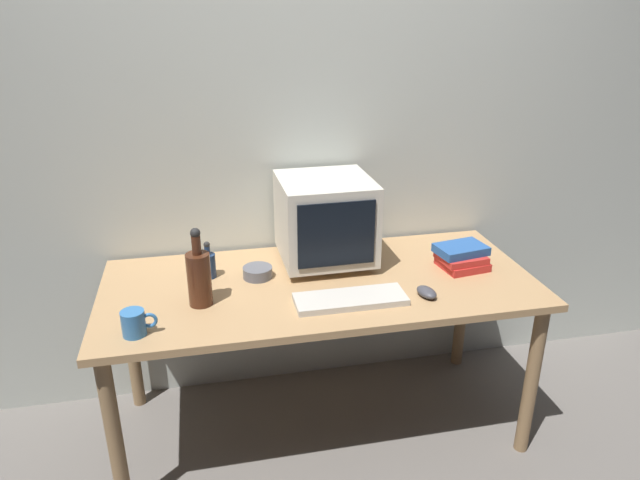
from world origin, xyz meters
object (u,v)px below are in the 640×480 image
at_px(bottle_tall, 199,277).
at_px(crt_monitor, 325,220).
at_px(keyboard, 350,299).
at_px(bottle_short, 208,264).
at_px(cd_spindle, 258,272).
at_px(computer_mouse, 427,292).
at_px(mug, 134,323).
at_px(book_stack, 462,257).

bearing_deg(bottle_tall, crt_monitor, 27.32).
bearing_deg(keyboard, bottle_tall, 169.58).
distance_m(keyboard, bottle_short, 0.61).
bearing_deg(cd_spindle, computer_mouse, -26.04).
xyz_separation_m(crt_monitor, bottle_tall, (-0.53, -0.28, -0.08)).
bearing_deg(mug, book_stack, 11.56).
xyz_separation_m(keyboard, computer_mouse, (0.30, -0.02, 0.01)).
bearing_deg(bottle_tall, book_stack, 4.98).
xyz_separation_m(bottle_tall, book_stack, (1.08, 0.09, -0.07)).
height_order(crt_monitor, bottle_tall, crt_monitor).
distance_m(computer_mouse, book_stack, 0.32).
relative_size(crt_monitor, cd_spindle, 3.28).
height_order(book_stack, mug, book_stack).
relative_size(book_stack, cd_spindle, 1.87).
xyz_separation_m(keyboard, bottle_short, (-0.51, 0.33, 0.05)).
bearing_deg(book_stack, keyboard, -159.83).
bearing_deg(crt_monitor, computer_mouse, -51.99).
relative_size(computer_mouse, cd_spindle, 0.83).
distance_m(crt_monitor, bottle_tall, 0.61).
bearing_deg(bottle_tall, mug, -142.12).
relative_size(computer_mouse, bottle_tall, 0.33).
bearing_deg(bottle_short, book_stack, -7.00).
height_order(bottle_tall, cd_spindle, bottle_tall).
bearing_deg(bottle_short, crt_monitor, 6.07).
relative_size(keyboard, cd_spindle, 3.50).
distance_m(computer_mouse, bottle_short, 0.88).
xyz_separation_m(book_stack, mug, (-1.31, -0.27, -0.00)).
relative_size(keyboard, book_stack, 1.87).
bearing_deg(bottle_short, bottle_tall, -99.29).
bearing_deg(computer_mouse, book_stack, 28.52).
bearing_deg(bottle_short, computer_mouse, -23.02).
relative_size(mug, cd_spindle, 1.00).
relative_size(crt_monitor, bottle_tall, 1.30).
bearing_deg(mug, bottle_short, 56.85).
distance_m(crt_monitor, book_stack, 0.60).
height_order(crt_monitor, book_stack, crt_monitor).
xyz_separation_m(bottle_short, cd_spindle, (0.19, -0.04, -0.04)).
distance_m(crt_monitor, bottle_short, 0.52).
height_order(bottle_short, cd_spindle, bottle_short).
xyz_separation_m(mug, cd_spindle, (0.45, 0.35, -0.02)).
xyz_separation_m(bottle_tall, bottle_short, (0.04, 0.22, -0.06)).
relative_size(crt_monitor, book_stack, 1.75).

